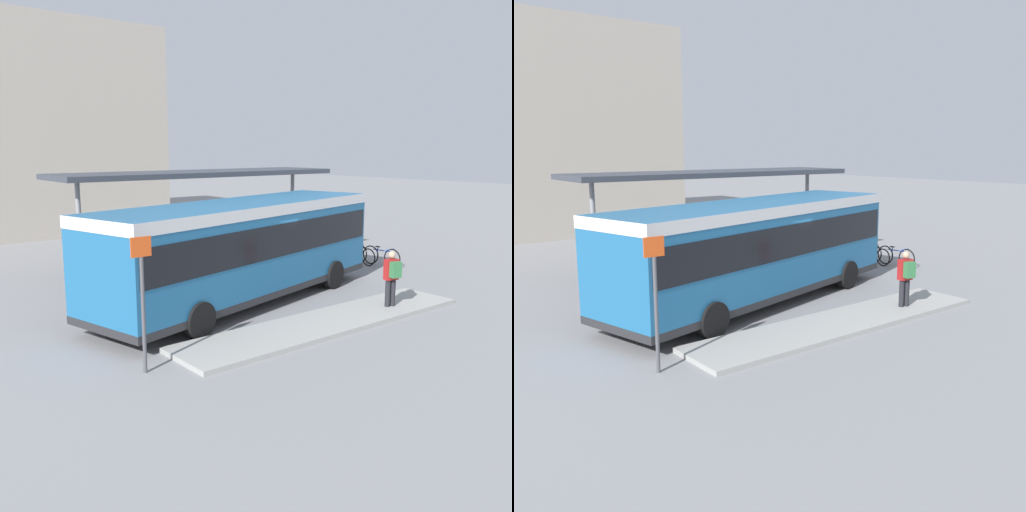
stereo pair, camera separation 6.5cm
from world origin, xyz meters
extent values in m
plane|color=gray|center=(0.00, 0.00, 0.00)|extent=(120.00, 120.00, 0.00)
cube|color=#9E9E99|center=(0.39, -3.11, 0.06)|extent=(8.82, 1.80, 0.12)
cube|color=#1E6093|center=(0.00, 0.00, 1.66)|extent=(10.47, 4.86, 2.61)
cube|color=white|center=(0.00, 0.00, 2.81)|extent=(10.49, 4.89, 0.30)
cube|color=black|center=(0.00, 0.00, 1.97)|extent=(10.28, 4.84, 0.92)
cube|color=black|center=(4.92, 1.18, 1.97)|extent=(0.63, 2.31, 1.01)
cube|color=#28282B|center=(0.00, 0.00, 0.45)|extent=(10.48, 4.87, 0.20)
cylinder|color=black|center=(2.77, 1.93, 0.45)|extent=(0.95, 0.48, 0.91)
cylinder|color=black|center=(3.35, -0.46, 0.45)|extent=(0.95, 0.48, 0.91)
cylinder|color=black|center=(-3.35, 0.46, 0.45)|extent=(0.95, 0.48, 0.91)
cylinder|color=black|center=(-2.77, -1.93, 0.45)|extent=(0.95, 0.48, 0.91)
cylinder|color=#232328|center=(2.64, -3.23, 0.50)|extent=(0.14, 0.14, 0.77)
cylinder|color=#232328|center=(2.81, -3.28, 0.50)|extent=(0.14, 0.14, 0.77)
cube|color=#B21E1E|center=(2.72, -3.26, 1.18)|extent=(0.43, 0.30, 0.58)
cube|color=#337542|center=(2.67, -3.45, 1.20)|extent=(0.33, 0.26, 0.44)
sphere|color=tan|center=(2.72, -3.26, 1.59)|extent=(0.21, 0.21, 0.21)
torus|color=black|center=(7.44, 0.37, 0.36)|extent=(0.09, 0.74, 0.74)
torus|color=black|center=(7.38, 1.38, 0.36)|extent=(0.09, 0.74, 0.74)
cylinder|color=#2847AD|center=(7.41, 0.88, 0.61)|extent=(0.08, 0.78, 0.04)
cylinder|color=#2847AD|center=(7.40, 1.06, 0.55)|extent=(0.04, 0.04, 0.36)
cube|color=black|center=(7.40, 1.06, 0.73)|extent=(0.08, 0.18, 0.04)
cylinder|color=#2847AD|center=(7.43, 0.47, 0.69)|extent=(0.48, 0.06, 0.03)
torus|color=black|center=(7.01, 2.10, 0.34)|extent=(0.06, 0.69, 0.69)
torus|color=black|center=(7.00, 1.17, 0.34)|extent=(0.06, 0.69, 0.69)
cylinder|color=silver|center=(7.00, 1.63, 0.57)|extent=(0.05, 0.73, 0.04)
cylinder|color=silver|center=(7.00, 1.47, 0.51)|extent=(0.04, 0.04, 0.34)
cube|color=black|center=(7.00, 1.47, 0.68)|extent=(0.07, 0.18, 0.04)
cylinder|color=silver|center=(7.01, 2.01, 0.65)|extent=(0.48, 0.04, 0.03)
torus|color=black|center=(7.42, 1.92, 0.35)|extent=(0.10, 0.70, 0.70)
torus|color=black|center=(7.49, 2.86, 0.35)|extent=(0.10, 0.70, 0.70)
cylinder|color=red|center=(7.46, 2.39, 0.57)|extent=(0.10, 0.74, 0.04)
cylinder|color=red|center=(7.47, 2.56, 0.52)|extent=(0.04, 0.04, 0.34)
cube|color=black|center=(7.47, 2.56, 0.69)|extent=(0.08, 0.19, 0.04)
cylinder|color=red|center=(7.42, 2.01, 0.66)|extent=(0.48, 0.07, 0.03)
cube|color=#383D47|center=(1.78, 4.98, 3.56)|extent=(11.00, 2.76, 0.18)
cylinder|color=gray|center=(-2.89, 4.98, 1.74)|extent=(0.16, 0.16, 3.47)
cylinder|color=gray|center=(6.46, 4.98, 1.74)|extent=(0.16, 0.16, 3.47)
cylinder|color=slate|center=(0.78, 2.91, 0.32)|extent=(0.69, 0.69, 0.63)
sphere|color=#337F38|center=(0.78, 2.91, 0.93)|extent=(0.79, 0.79, 0.79)
cylinder|color=#4C4C51|center=(-4.80, -3.04, 1.20)|extent=(0.08, 0.08, 2.40)
cube|color=#D84C19|center=(-4.80, -3.04, 2.60)|extent=(0.44, 0.03, 0.40)
camera|label=1|loc=(-9.87, -13.01, 4.50)|focal=40.00mm
camera|label=2|loc=(-9.82, -13.05, 4.50)|focal=40.00mm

